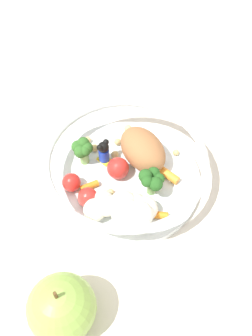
% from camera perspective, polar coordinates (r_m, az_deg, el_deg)
% --- Properties ---
extents(ground_plane, '(2.40, 2.40, 0.00)m').
position_cam_1_polar(ground_plane, '(0.53, -1.18, -1.64)').
color(ground_plane, silver).
extents(food_container, '(0.22, 0.22, 0.06)m').
position_cam_1_polar(food_container, '(0.50, 0.03, -0.87)').
color(food_container, white).
rests_on(food_container, ground_plane).
extents(loose_apple, '(0.07, 0.07, 0.09)m').
position_cam_1_polar(loose_apple, '(0.42, -9.79, -20.30)').
color(loose_apple, '#8CB74C').
rests_on(loose_apple, ground_plane).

